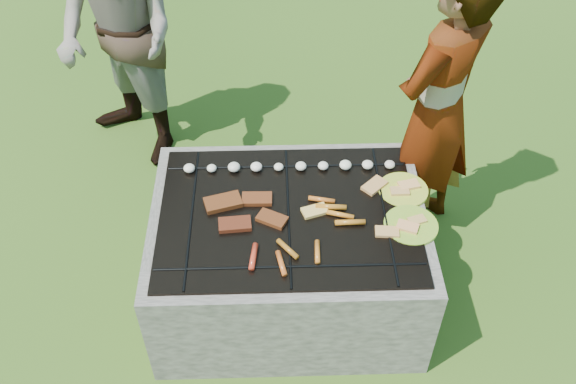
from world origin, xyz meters
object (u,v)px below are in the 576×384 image
fire_pit (288,258)px  cook (437,111)px  plate_far (403,190)px  bystander (118,35)px  plate_near (411,225)px

fire_pit → cook: (0.76, 0.50, 0.53)m
plate_far → fire_pit: bearing=-166.0°
bystander → plate_far: bearing=10.4°
cook → bystander: bystander is taller
cook → bystander: size_ratio=0.96×
fire_pit → plate_near: (0.56, -0.09, 0.33)m
cook → bystander: (-1.71, 0.71, 0.03)m
plate_near → cook: 0.66m
fire_pit → plate_near: plate_near is taller
fire_pit → cook: size_ratio=0.80×
plate_far → plate_near: 0.23m
fire_pit → plate_far: bearing=14.0°
fire_pit → cook: cook is taller
plate_far → cook: (0.20, 0.36, 0.20)m
bystander → fire_pit: bearing=-6.3°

